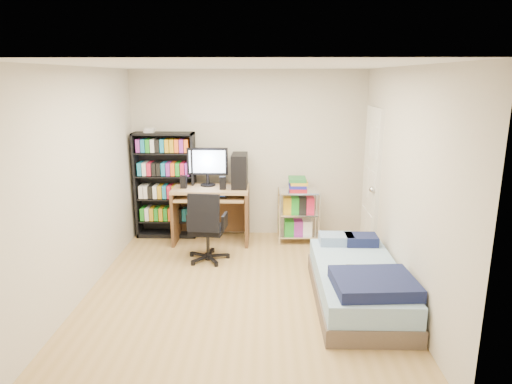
{
  "coord_description": "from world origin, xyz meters",
  "views": [
    {
      "loc": [
        0.28,
        -4.82,
        2.39
      ],
      "look_at": [
        0.16,
        0.4,
        1.07
      ],
      "focal_mm": 32.0,
      "sensor_mm": 36.0,
      "label": 1
    }
  ],
  "objects_px": {
    "computer_desk": "(219,192)",
    "bed": "(359,283)",
    "media_shelf": "(165,184)",
    "office_chair": "(207,239)"
  },
  "relations": [
    {
      "from": "computer_desk",
      "to": "bed",
      "type": "height_order",
      "value": "computer_desk"
    },
    {
      "from": "media_shelf",
      "to": "computer_desk",
      "type": "height_order",
      "value": "media_shelf"
    },
    {
      "from": "computer_desk",
      "to": "office_chair",
      "type": "height_order",
      "value": "computer_desk"
    },
    {
      "from": "computer_desk",
      "to": "bed",
      "type": "bearing_deg",
      "value": -48.72
    },
    {
      "from": "media_shelf",
      "to": "computer_desk",
      "type": "bearing_deg",
      "value": -11.81
    },
    {
      "from": "media_shelf",
      "to": "computer_desk",
      "type": "distance_m",
      "value": 0.84
    },
    {
      "from": "media_shelf",
      "to": "office_chair",
      "type": "relative_size",
      "value": 1.74
    },
    {
      "from": "media_shelf",
      "to": "office_chair",
      "type": "height_order",
      "value": "media_shelf"
    },
    {
      "from": "bed",
      "to": "computer_desk",
      "type": "bearing_deg",
      "value": 131.28
    },
    {
      "from": "office_chair",
      "to": "bed",
      "type": "relative_size",
      "value": 0.53
    }
  ]
}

